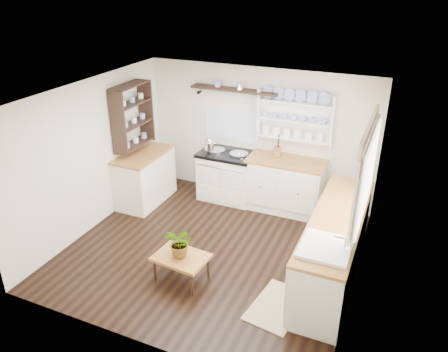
# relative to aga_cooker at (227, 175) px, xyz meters

# --- Properties ---
(floor) EXTENTS (4.00, 3.80, 0.01)m
(floor) POSITION_rel_aga_cooker_xyz_m (0.44, -1.57, -0.44)
(floor) COLOR black
(floor) RESTS_ON ground
(wall_back) EXTENTS (4.00, 0.02, 2.30)m
(wall_back) POSITION_rel_aga_cooker_xyz_m (0.44, 0.33, 0.71)
(wall_back) COLOR beige
(wall_back) RESTS_ON ground
(wall_right) EXTENTS (0.02, 3.80, 2.30)m
(wall_right) POSITION_rel_aga_cooker_xyz_m (2.44, -1.57, 0.71)
(wall_right) COLOR beige
(wall_right) RESTS_ON ground
(wall_left) EXTENTS (0.02, 3.80, 2.30)m
(wall_left) POSITION_rel_aga_cooker_xyz_m (-1.56, -1.57, 0.71)
(wall_left) COLOR beige
(wall_left) RESTS_ON ground
(ceiling) EXTENTS (4.00, 3.80, 0.01)m
(ceiling) POSITION_rel_aga_cooker_xyz_m (0.44, -1.57, 1.86)
(ceiling) COLOR white
(ceiling) RESTS_ON wall_back
(window) EXTENTS (0.08, 1.55, 1.22)m
(window) POSITION_rel_aga_cooker_xyz_m (2.38, -1.42, 1.12)
(window) COLOR white
(window) RESTS_ON wall_right
(aga_cooker) EXTENTS (0.97, 0.68, 0.90)m
(aga_cooker) POSITION_rel_aga_cooker_xyz_m (0.00, 0.00, 0.00)
(aga_cooker) COLOR white
(aga_cooker) RESTS_ON floor
(back_cabinets) EXTENTS (1.27, 0.63, 0.90)m
(back_cabinets) POSITION_rel_aga_cooker_xyz_m (1.04, 0.03, 0.02)
(back_cabinets) COLOR silver
(back_cabinets) RESTS_ON floor
(right_cabinets) EXTENTS (0.62, 2.43, 0.90)m
(right_cabinets) POSITION_rel_aga_cooker_xyz_m (2.14, -1.47, 0.02)
(right_cabinets) COLOR silver
(right_cabinets) RESTS_ON floor
(belfast_sink) EXTENTS (0.55, 0.60, 0.45)m
(belfast_sink) POSITION_rel_aga_cooker_xyz_m (2.14, -2.22, 0.36)
(belfast_sink) COLOR white
(belfast_sink) RESTS_ON right_cabinets
(left_cabinets) EXTENTS (0.62, 1.13, 0.90)m
(left_cabinets) POSITION_rel_aga_cooker_xyz_m (-1.26, -0.67, 0.02)
(left_cabinets) COLOR silver
(left_cabinets) RESTS_ON floor
(plate_rack) EXTENTS (1.20, 0.22, 0.90)m
(plate_rack) POSITION_rel_aga_cooker_xyz_m (1.09, 0.29, 1.11)
(plate_rack) COLOR white
(plate_rack) RESTS_ON wall_back
(high_shelf) EXTENTS (1.50, 0.29, 0.16)m
(high_shelf) POSITION_rel_aga_cooker_xyz_m (0.04, 0.21, 1.47)
(high_shelf) COLOR black
(high_shelf) RESTS_ON wall_back
(left_shelving) EXTENTS (0.28, 0.80, 1.05)m
(left_shelving) POSITION_rel_aga_cooker_xyz_m (-1.40, -0.67, 1.11)
(left_shelving) COLOR black
(left_shelving) RESTS_ON wall_left
(kettle) EXTENTS (0.17, 0.17, 0.21)m
(kettle) POSITION_rel_aga_cooker_xyz_m (-0.28, -0.12, 0.59)
(kettle) COLOR silver
(kettle) RESTS_ON aga_cooker
(utensil_crock) EXTENTS (0.13, 0.13, 0.15)m
(utensil_crock) POSITION_rel_aga_cooker_xyz_m (0.85, 0.11, 0.55)
(utensil_crock) COLOR brown
(utensil_crock) RESTS_ON back_cabinets
(center_table) EXTENTS (0.72, 0.54, 0.37)m
(center_table) POSITION_rel_aga_cooker_xyz_m (0.36, -2.34, -0.12)
(center_table) COLOR brown
(center_table) RESTS_ON floor
(potted_plant) EXTENTS (0.46, 0.44, 0.41)m
(potted_plant) POSITION_rel_aga_cooker_xyz_m (0.36, -2.34, 0.13)
(potted_plant) COLOR #3F7233
(potted_plant) RESTS_ON center_table
(floor_rug) EXTENTS (0.67, 0.92, 0.02)m
(floor_rug) POSITION_rel_aga_cooker_xyz_m (1.67, -2.33, -0.43)
(floor_rug) COLOR #8D8152
(floor_rug) RESTS_ON floor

